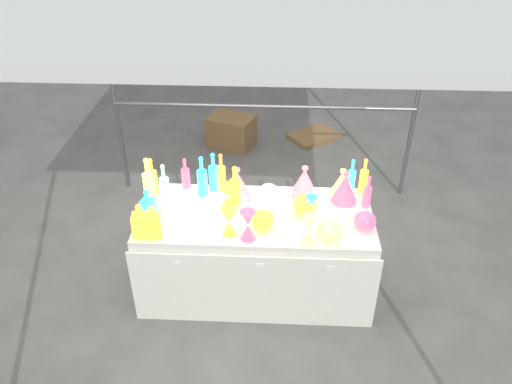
{
  "coord_description": "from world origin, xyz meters",
  "views": [
    {
      "loc": [
        0.15,
        -3.12,
        3.01
      ],
      "look_at": [
        0.0,
        0.0,
        0.95
      ],
      "focal_mm": 35.0,
      "sensor_mm": 36.0,
      "label": 1
    }
  ],
  "objects_px": {
    "display_table": "(256,252)",
    "cardboard_box_closed": "(231,131)",
    "decanter_0": "(153,221)",
    "hourglass_0": "(229,222)",
    "bottle_0": "(152,176)",
    "lampshade_0": "(237,183)",
    "globe_0": "(263,221)"
  },
  "relations": [
    {
      "from": "decanter_0",
      "to": "globe_0",
      "type": "distance_m",
      "value": 0.79
    },
    {
      "from": "display_table",
      "to": "bottle_0",
      "type": "bearing_deg",
      "value": 162.93
    },
    {
      "from": "decanter_0",
      "to": "hourglass_0",
      "type": "distance_m",
      "value": 0.54
    },
    {
      "from": "cardboard_box_closed",
      "to": "lampshade_0",
      "type": "xyz_separation_m",
      "value": [
        0.27,
        -2.29,
        0.69
      ]
    },
    {
      "from": "lampshade_0",
      "to": "decanter_0",
      "type": "bearing_deg",
      "value": -114.83
    },
    {
      "from": "cardboard_box_closed",
      "to": "display_table",
      "type": "bearing_deg",
      "value": -59.85
    },
    {
      "from": "bottle_0",
      "to": "lampshade_0",
      "type": "xyz_separation_m",
      "value": [
        0.69,
        -0.03,
        -0.03
      ]
    },
    {
      "from": "display_table",
      "to": "decanter_0",
      "type": "relative_size",
      "value": 6.9
    },
    {
      "from": "lampshade_0",
      "to": "cardboard_box_closed",
      "type": "bearing_deg",
      "value": 118.11
    },
    {
      "from": "bottle_0",
      "to": "decanter_0",
      "type": "bearing_deg",
      "value": -76.59
    },
    {
      "from": "display_table",
      "to": "cardboard_box_closed",
      "type": "height_order",
      "value": "display_table"
    },
    {
      "from": "bottle_0",
      "to": "decanter_0",
      "type": "distance_m",
      "value": 0.58
    },
    {
      "from": "display_table",
      "to": "bottle_0",
      "type": "distance_m",
      "value": 1.04
    },
    {
      "from": "decanter_0",
      "to": "hourglass_0",
      "type": "bearing_deg",
      "value": -4.43
    },
    {
      "from": "cardboard_box_closed",
      "to": "bottle_0",
      "type": "bearing_deg",
      "value": -80.05
    },
    {
      "from": "cardboard_box_closed",
      "to": "bottle_0",
      "type": "distance_m",
      "value": 2.41
    },
    {
      "from": "bottle_0",
      "to": "decanter_0",
      "type": "relative_size",
      "value": 1.2
    },
    {
      "from": "display_table",
      "to": "bottle_0",
      "type": "height_order",
      "value": "bottle_0"
    },
    {
      "from": "bottle_0",
      "to": "decanter_0",
      "type": "xyz_separation_m",
      "value": [
        0.13,
        -0.56,
        -0.03
      ]
    },
    {
      "from": "display_table",
      "to": "hourglass_0",
      "type": "distance_m",
      "value": 0.57
    },
    {
      "from": "display_table",
      "to": "bottle_0",
      "type": "xyz_separation_m",
      "value": [
        -0.85,
        0.26,
        0.54
      ]
    },
    {
      "from": "hourglass_0",
      "to": "globe_0",
      "type": "height_order",
      "value": "hourglass_0"
    },
    {
      "from": "bottle_0",
      "to": "lampshade_0",
      "type": "distance_m",
      "value": 0.69
    },
    {
      "from": "display_table",
      "to": "lampshade_0",
      "type": "relative_size",
      "value": 6.86
    },
    {
      "from": "bottle_0",
      "to": "globe_0",
      "type": "height_order",
      "value": "bottle_0"
    },
    {
      "from": "bottle_0",
      "to": "hourglass_0",
      "type": "relative_size",
      "value": 1.52
    },
    {
      "from": "hourglass_0",
      "to": "cardboard_box_closed",
      "type": "bearing_deg",
      "value": 95.21
    },
    {
      "from": "cardboard_box_closed",
      "to": "lampshade_0",
      "type": "relative_size",
      "value": 2.03
    },
    {
      "from": "bottle_0",
      "to": "cardboard_box_closed",
      "type": "bearing_deg",
      "value": 79.58
    },
    {
      "from": "bottle_0",
      "to": "globe_0",
      "type": "bearing_deg",
      "value": -25.71
    },
    {
      "from": "display_table",
      "to": "lampshade_0",
      "type": "distance_m",
      "value": 0.58
    },
    {
      "from": "display_table",
      "to": "lampshade_0",
      "type": "bearing_deg",
      "value": 125.18
    }
  ]
}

